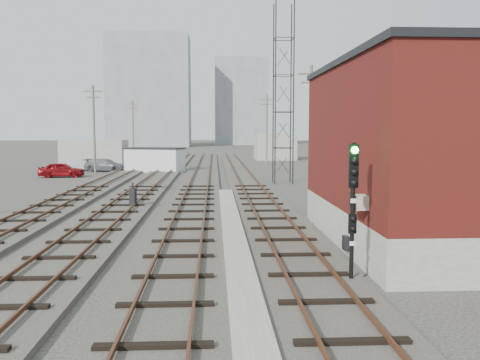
{
  "coord_description": "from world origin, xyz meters",
  "views": [
    {
      "loc": [
        -0.27,
        -7.57,
        4.51
      ],
      "look_at": [
        0.91,
        15.8,
        2.2
      ],
      "focal_mm": 38.0,
      "sensor_mm": 36.0,
      "label": 1
    }
  ],
  "objects": [
    {
      "name": "apartment_left",
      "position": [
        -18.0,
        135.0,
        15.0
      ],
      "size": [
        22.0,
        14.0,
        30.0
      ],
      "primitive_type": "cube",
      "color": "gray",
      "rests_on": "ground"
    },
    {
      "name": "shed_left",
      "position": [
        -16.0,
        60.0,
        1.6
      ],
      "size": [
        8.0,
        5.0,
        3.2
      ],
      "primitive_type": "cube",
      "color": "gray",
      "rests_on": "ground"
    },
    {
      "name": "track_left",
      "position": [
        -9.5,
        39.0,
        0.11
      ],
      "size": [
        3.2,
        90.0,
        0.39
      ],
      "color": "#332D28",
      "rests_on": "ground"
    },
    {
      "name": "car_red",
      "position": [
        -14.88,
        41.61,
        0.72
      ],
      "size": [
        4.35,
        2.02,
        1.44
      ],
      "primitive_type": "imported",
      "rotation": [
        0.0,
        0.0,
        1.65
      ],
      "color": "maroon",
      "rests_on": "ground"
    },
    {
      "name": "track_mid_left",
      "position": [
        -5.5,
        39.0,
        0.11
      ],
      "size": [
        3.2,
        90.0,
        0.39
      ],
      "color": "#332D28",
      "rests_on": "ground"
    },
    {
      "name": "site_trailer",
      "position": [
        -6.68,
        47.32,
        1.32
      ],
      "size": [
        6.77,
        4.61,
        2.62
      ],
      "rotation": [
        0.0,
        0.0,
        -0.34
      ],
      "color": "silver",
      "rests_on": "ground"
    },
    {
      "name": "track_right",
      "position": [
        2.5,
        39.0,
        0.11
      ],
      "size": [
        3.2,
        90.0,
        0.39
      ],
      "color": "#332D28",
      "rests_on": "ground"
    },
    {
      "name": "brick_building",
      "position": [
        7.5,
        12.0,
        3.63
      ],
      "size": [
        6.54,
        12.2,
        7.22
      ],
      "color": "gray",
      "rests_on": "ground"
    },
    {
      "name": "utility_pole_right_a",
      "position": [
        6.5,
        28.0,
        4.8
      ],
      "size": [
        1.8,
        0.24,
        9.0
      ],
      "color": "#595147",
      "rests_on": "ground"
    },
    {
      "name": "switch_stand",
      "position": [
        -4.91,
        21.3,
        0.68
      ],
      "size": [
        0.41,
        0.41,
        1.44
      ],
      "rotation": [
        0.0,
        0.0,
        -0.25
      ],
      "color": "black",
      "rests_on": "ground"
    },
    {
      "name": "signal_mast",
      "position": [
        3.7,
        6.68,
        2.46
      ],
      "size": [
        0.4,
        0.41,
        4.15
      ],
      "color": "gray",
      "rests_on": "ground"
    },
    {
      "name": "utility_pole_right_b",
      "position": [
        6.5,
        58.0,
        4.8
      ],
      "size": [
        1.8,
        0.24,
        9.0
      ],
      "color": "#595147",
      "rests_on": "ground"
    },
    {
      "name": "lattice_tower",
      "position": [
        5.5,
        35.0,
        7.5
      ],
      "size": [
        1.6,
        1.6,
        15.0
      ],
      "color": "black",
      "rests_on": "ground"
    },
    {
      "name": "utility_pole_left_c",
      "position": [
        -12.5,
        70.0,
        4.8
      ],
      "size": [
        1.8,
        0.24,
        9.0
      ],
      "color": "#595147",
      "rests_on": "ground"
    },
    {
      "name": "utility_pole_left_b",
      "position": [
        -12.5,
        45.0,
        4.8
      ],
      "size": [
        1.8,
        0.24,
        9.0
      ],
      "color": "#595147",
      "rests_on": "ground"
    },
    {
      "name": "car_silver",
      "position": [
        -14.11,
        49.34,
        0.64
      ],
      "size": [
        4.12,
        2.54,
        1.28
      ],
      "primitive_type": "imported",
      "rotation": [
        0.0,
        0.0,
        1.24
      ],
      "color": "#A7AAAF",
      "rests_on": "ground"
    },
    {
      "name": "car_grey",
      "position": [
        -12.06,
        48.21,
        0.69
      ],
      "size": [
        5.13,
        3.16,
        1.39
      ],
      "primitive_type": "imported",
      "rotation": [
        0.0,
        0.0,
        1.3
      ],
      "color": "slate",
      "rests_on": "ground"
    },
    {
      "name": "track_mid_right",
      "position": [
        -1.5,
        39.0,
        0.11
      ],
      "size": [
        3.2,
        90.0,
        0.39
      ],
      "color": "#332D28",
      "rests_on": "ground"
    },
    {
      "name": "ground",
      "position": [
        0.0,
        60.0,
        0.0
      ],
      "size": [
        320.0,
        320.0,
        0.0
      ],
      "primitive_type": "plane",
      "color": "#282621",
      "rests_on": "ground"
    },
    {
      "name": "platform_curb",
      "position": [
        0.5,
        14.0,
        0.13
      ],
      "size": [
        0.9,
        28.0,
        0.26
      ],
      "primitive_type": "cube",
      "color": "gray",
      "rests_on": "ground"
    },
    {
      "name": "shed_right",
      "position": [
        9.0,
        70.0,
        2.0
      ],
      "size": [
        6.0,
        6.0,
        4.0
      ],
      "primitive_type": "cube",
      "color": "gray",
      "rests_on": "ground"
    },
    {
      "name": "apartment_right",
      "position": [
        8.0,
        150.0,
        13.0
      ],
      "size": [
        16.0,
        12.0,
        26.0
      ],
      "primitive_type": "cube",
      "color": "gray",
      "rests_on": "ground"
    }
  ]
}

